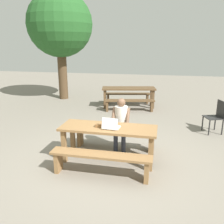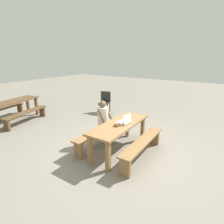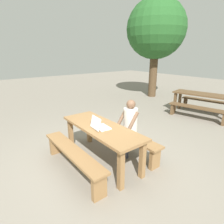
# 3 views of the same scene
# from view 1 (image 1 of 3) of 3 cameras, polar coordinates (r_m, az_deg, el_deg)

# --- Properties ---
(ground_plane) EXTENTS (30.00, 30.00, 0.00)m
(ground_plane) POSITION_cam_1_polar(r_m,az_deg,el_deg) (5.20, -0.85, -11.47)
(ground_plane) COLOR gray
(picnic_table_front) EXTENTS (1.98, 0.69, 0.76)m
(picnic_table_front) POSITION_cam_1_polar(r_m,az_deg,el_deg) (4.94, -0.88, -4.89)
(picnic_table_front) COLOR olive
(picnic_table_front) RESTS_ON ground
(bench_near) EXTENTS (1.90, 0.30, 0.45)m
(bench_near) POSITION_cam_1_polar(r_m,az_deg,el_deg) (4.49, -2.72, -11.21)
(bench_near) COLOR olive
(bench_near) RESTS_ON ground
(bench_far) EXTENTS (1.90, 0.30, 0.45)m
(bench_far) POSITION_cam_1_polar(r_m,az_deg,el_deg) (5.63, 0.59, -5.41)
(bench_far) COLOR olive
(bench_far) RESTS_ON ground
(laptop) EXTENTS (0.34, 0.32, 0.24)m
(laptop) POSITION_cam_1_polar(r_m,az_deg,el_deg) (4.79, -0.25, -3.32)
(laptop) COLOR white
(laptop) RESTS_ON picnic_table_front
(small_pouch) EXTENTS (0.11, 0.11, 0.07)m
(small_pouch) POSITION_cam_1_polar(r_m,az_deg,el_deg) (4.90, -3.26, -3.19)
(small_pouch) COLOR olive
(small_pouch) RESTS_ON picnic_table_front
(person_seated) EXTENTS (0.40, 0.40, 1.22)m
(person_seated) POSITION_cam_1_polar(r_m,az_deg,el_deg) (5.44, 2.12, -2.06)
(person_seated) COLOR #333847
(person_seated) RESTS_ON ground
(plastic_chair) EXTENTS (0.56, 0.56, 0.91)m
(plastic_chair) POSITION_cam_1_polar(r_m,az_deg,el_deg) (7.18, 23.66, -0.85)
(plastic_chair) COLOR #262626
(plastic_chair) RESTS_ON ground
(picnic_table_mid) EXTENTS (2.13, 1.06, 0.77)m
(picnic_table_mid) POSITION_cam_1_polar(r_m,az_deg,el_deg) (9.30, 4.01, 5.08)
(picnic_table_mid) COLOR brown
(picnic_table_mid) RESTS_ON ground
(bench_mid_south) EXTENTS (1.86, 0.65, 0.43)m
(bench_mid_south) POSITION_cam_1_polar(r_m,az_deg,el_deg) (8.77, 4.18, 2.26)
(bench_mid_south) COLOR brown
(bench_mid_south) RESTS_ON ground
(bench_mid_north) EXTENTS (1.86, 0.65, 0.43)m
(bench_mid_north) POSITION_cam_1_polar(r_m,az_deg,el_deg) (9.97, 3.78, 3.94)
(bench_mid_north) COLOR brown
(bench_mid_north) RESTS_ON ground
(tree_left) EXTENTS (2.75, 2.75, 4.58)m
(tree_left) POSITION_cam_1_polar(r_m,az_deg,el_deg) (10.92, -12.36, 19.67)
(tree_left) COLOR #4C3823
(tree_left) RESTS_ON ground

